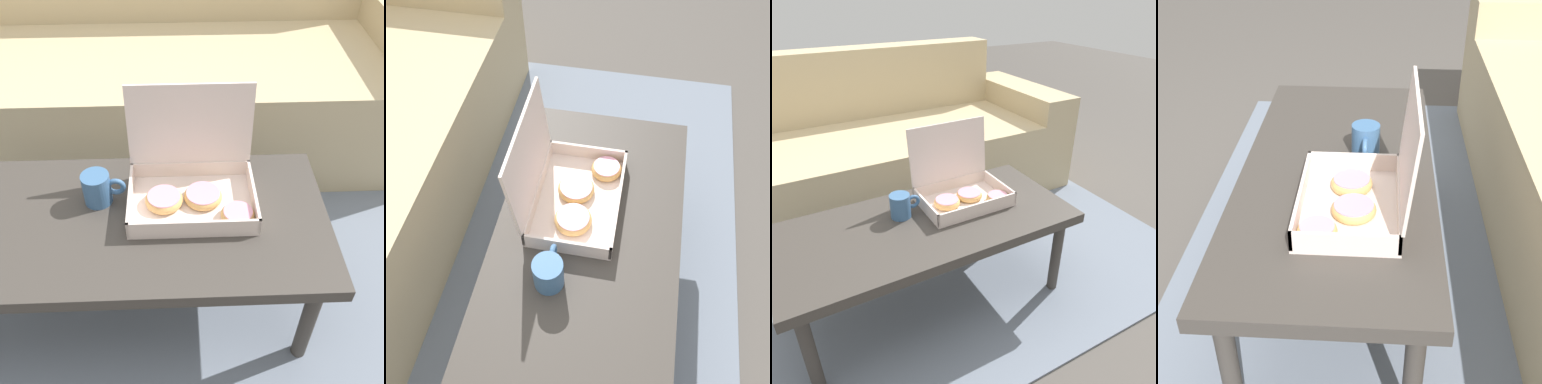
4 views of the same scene
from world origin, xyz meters
The scene contains 5 objects.
ground_plane centered at (0.00, 0.00, 0.00)m, with size 12.00×12.00×0.00m, color #514C47.
area_rug centered at (0.00, 0.30, 0.01)m, with size 2.60×1.94×0.01m, color slate.
coffee_table centered at (0.00, -0.15, 0.37)m, with size 1.12×0.52×0.41m.
pastry_box centered at (0.19, -0.08, 0.47)m, with size 0.35×0.27×0.30m.
coffee_mug centered at (-0.07, -0.07, 0.46)m, with size 0.12×0.08×0.09m.
Camera 4 is at (1.24, -0.04, 1.17)m, focal length 50.00 mm.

